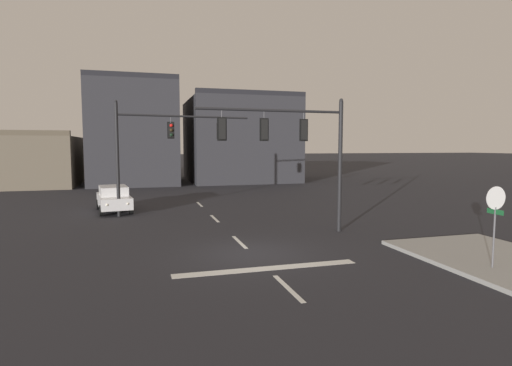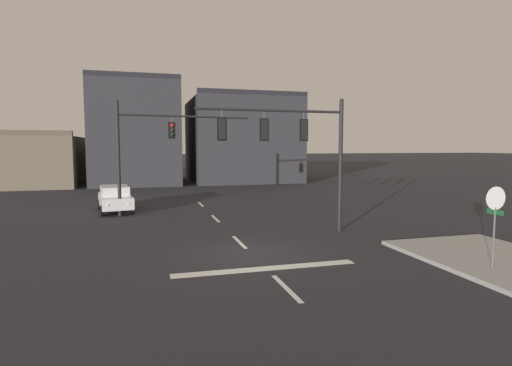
# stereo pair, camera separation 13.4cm
# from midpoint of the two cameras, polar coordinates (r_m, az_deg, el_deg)

# --- Properties ---
(ground_plane) EXTENTS (400.00, 400.00, 0.00)m
(ground_plane) POSITION_cam_midpoint_polar(r_m,az_deg,el_deg) (16.06, -0.42, -9.76)
(ground_plane) COLOR #232328
(sidewalk_near_corner) EXTENTS (5.00, 8.00, 0.15)m
(sidewalk_near_corner) POSITION_cam_midpoint_polar(r_m,az_deg,el_deg) (16.94, 32.00, -9.51)
(sidewalk_near_corner) COLOR gray
(sidewalk_near_corner) RESTS_ON ground
(stop_bar_paint) EXTENTS (6.40, 0.50, 0.01)m
(stop_bar_paint) POSITION_cam_midpoint_polar(r_m,az_deg,el_deg) (14.21, 1.72, -11.74)
(stop_bar_paint) COLOR silver
(stop_bar_paint) RESTS_ON ground
(lane_centreline) EXTENTS (0.16, 26.40, 0.01)m
(lane_centreline) POSITION_cam_midpoint_polar(r_m,az_deg,el_deg) (17.94, -2.11, -8.16)
(lane_centreline) COLOR silver
(lane_centreline) RESTS_ON ground
(signal_mast_near_side) EXTENTS (7.07, 0.49, 6.38)m
(signal_mast_near_side) POSITION_cam_midpoint_polar(r_m,az_deg,el_deg) (19.13, 5.74, 5.78)
(signal_mast_near_side) COLOR black
(signal_mast_near_side) RESTS_ON ground
(signal_mast_far_side) EXTENTS (8.22, 1.26, 6.78)m
(signal_mast_far_side) POSITION_cam_midpoint_polar(r_m,az_deg,el_deg) (25.63, -12.97, 5.80)
(signal_mast_far_side) COLOR black
(signal_mast_far_side) RESTS_ON ground
(stop_sign) EXTENTS (0.76, 0.64, 2.83)m
(stop_sign) POSITION_cam_midpoint_polar(r_m,az_deg,el_deg) (15.45, 30.43, -2.95)
(stop_sign) COLOR #56565B
(stop_sign) RESTS_ON ground
(car_lot_nearside) EXTENTS (2.42, 4.63, 1.61)m
(car_lot_nearside) POSITION_cam_midpoint_polar(r_m,az_deg,el_deg) (27.50, -18.82, -1.97)
(car_lot_nearside) COLOR silver
(car_lot_nearside) RESTS_ON ground
(building_row) EXTENTS (33.17, 13.92, 11.27)m
(building_row) POSITION_cam_midpoint_polar(r_m,az_deg,el_deg) (48.38, -12.13, 5.47)
(building_row) COLOR #665B4C
(building_row) RESTS_ON ground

